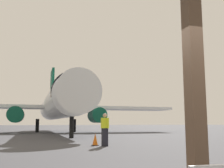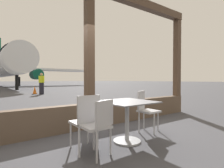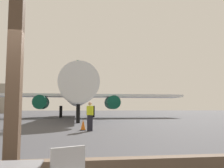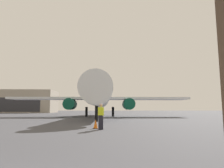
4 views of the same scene
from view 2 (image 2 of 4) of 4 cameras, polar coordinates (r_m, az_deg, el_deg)
The scene contains 8 objects.
window_frame at distance 4.37m, azimuth -7.33°, elevation 3.08°, with size 7.54×0.24×3.60m.
dining_table at distance 3.41m, azimuth 4.88°, elevation -10.10°, with size 0.93×0.93×0.77m.
cafe_chair_window_left at distance 2.74m, azimuth -4.17°, elevation -12.34°, with size 0.49×0.49×0.87m.
cafe_chair_window_right at distance 4.13m, azimuth 10.68°, elevation -7.39°, with size 0.51×0.51×0.92m.
cafe_chair_aisle_left at distance 3.03m, azimuth -8.34°, elevation -10.75°, with size 0.40×0.40×0.93m.
airplane at distance 34.70m, azimuth -31.11°, elevation 4.96°, with size 30.92×30.10×10.25m.
ground_crew_worker at distance 15.37m, azimuth -21.83°, elevation 0.23°, with size 0.40×0.51×1.74m.
traffic_cone at distance 15.90m, azimuth -23.70°, elevation -1.89°, with size 0.36×0.36×0.65m.
Camera 2 is at (-2.12, -3.81, 1.18)m, focal length 28.29 mm.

